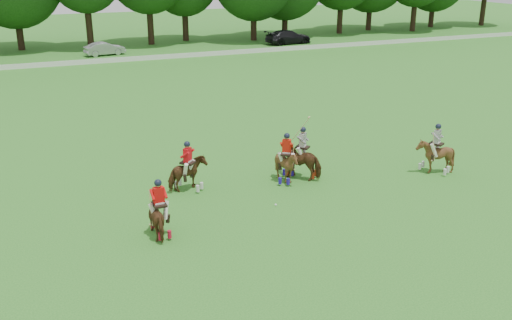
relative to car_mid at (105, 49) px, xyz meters
name	(u,v)px	position (x,y,z in m)	size (l,w,h in m)	color
ground	(285,237)	(-0.57, -42.50, -0.65)	(180.00, 180.00, 0.00)	#25681D
boundary_rail	(107,61)	(-0.57, -4.50, -0.43)	(120.00, 0.10, 0.44)	white
car_mid	(105,49)	(0.00, 0.00, 0.00)	(1.38, 3.96, 1.31)	#A1A1A7
car_right	(288,37)	(20.39, 0.00, 0.12)	(2.18, 5.35, 1.55)	black
polo_red_a	(160,216)	(-4.53, -40.64, 0.09)	(1.01, 1.65, 2.10)	#472713
polo_red_b	(188,173)	(-2.43, -37.05, 0.10)	(1.86, 1.85, 2.15)	#472713
polo_red_c	(286,165)	(1.78, -37.77, 0.13)	(1.75, 1.79, 2.20)	#472713
polo_stripe_a	(302,159)	(2.66, -37.56, 0.19)	(1.94, 2.00, 2.86)	#472713
polo_stripe_b	(435,155)	(8.45, -39.42, 0.17)	(1.83, 1.89, 2.30)	#472713
polo_ball	(276,205)	(0.26, -39.96, -0.61)	(0.09, 0.09, 0.09)	white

